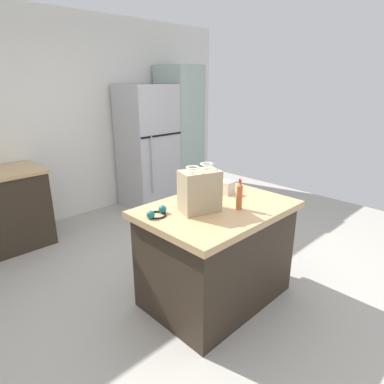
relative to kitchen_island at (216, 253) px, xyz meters
The scene contains 9 objects.
ground 0.48m from the kitchen_island, 111.15° to the left, with size 6.82×6.82×0.00m, color #ADA89E.
back_wall 2.90m from the kitchen_island, 91.64° to the left, with size 5.68×0.13×2.73m.
kitchen_island is the anchor object (origin of this frame).
refrigerator 2.59m from the kitchen_island, 65.78° to the left, with size 0.74×0.72×1.82m.
tall_cabinet 2.95m from the kitchen_island, 53.82° to the left, with size 0.53×0.64×2.09m.
shopping_bag 0.63m from the kitchen_island, behind, with size 0.35×0.28×0.38m.
small_box 0.60m from the kitchen_island, 27.65° to the left, with size 0.11×0.12×0.12m, color beige.
bottle 0.58m from the kitchen_island, 65.02° to the right, with size 0.05×0.05×0.25m.
ear_defenders 0.70m from the kitchen_island, 158.69° to the left, with size 0.20×0.17×0.06m.
Camera 1 is at (-1.86, -1.82, 1.87)m, focal length 30.75 mm.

